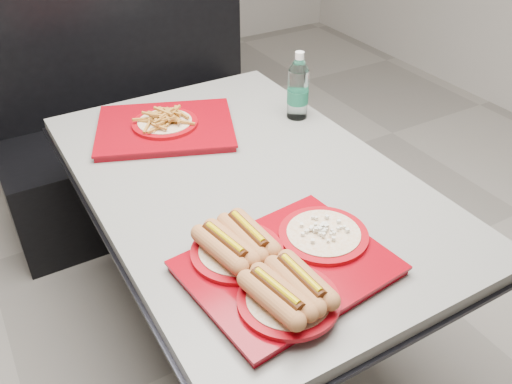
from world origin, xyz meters
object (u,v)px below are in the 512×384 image
booth_bench (136,129)px  tray_near (280,263)px  diner_table (246,219)px  water_bottle (298,90)px  tray_far (165,125)px

booth_bench → tray_near: bearing=-95.3°
diner_table → booth_bench: (0.00, 1.09, -0.18)m
diner_table → water_bottle: (0.36, 0.25, 0.27)m
water_bottle → booth_bench: bearing=113.0°
tray_far → water_bottle: water_bottle is taller
water_bottle → tray_near: bearing=-126.6°
tray_near → water_bottle: bearing=53.4°
water_bottle → tray_far: bearing=163.5°
diner_table → tray_far: size_ratio=2.50×
tray_near → diner_table: bearing=71.6°
diner_table → booth_bench: size_ratio=1.05×
diner_table → water_bottle: size_ratio=5.79×
tray_near → tray_far: bearing=87.3°
tray_far → water_bottle: 0.49m
diner_table → tray_near: bearing=-108.4°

